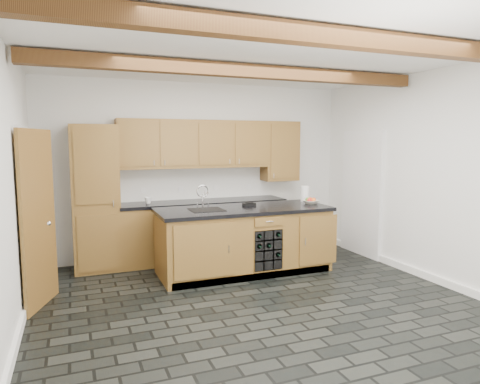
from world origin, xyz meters
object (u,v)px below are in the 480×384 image
object	(u,v)px
island	(245,240)
paper_towel	(305,194)
fruit_bowl	(311,202)
kitchen_scale	(249,204)

from	to	relation	value
island	paper_towel	size ratio (longest dim) A/B	10.13
island	paper_towel	xyz separation A→B (m)	(1.11, 0.24, 0.59)
island	fruit_bowl	world-z (taller)	fruit_bowl
kitchen_scale	fruit_bowl	distance (m)	0.95
paper_towel	kitchen_scale	bearing A→B (deg)	-174.94
fruit_bowl	island	bearing A→B (deg)	179.67
kitchen_scale	paper_towel	distance (m)	0.99
kitchen_scale	paper_towel	bearing A→B (deg)	-2.20
island	kitchen_scale	size ratio (longest dim) A/B	12.91
island	kitchen_scale	bearing A→B (deg)	48.59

